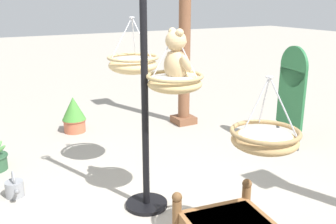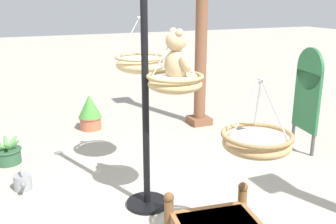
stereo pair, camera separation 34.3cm
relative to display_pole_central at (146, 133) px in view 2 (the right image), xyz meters
name	(u,v)px [view 2 (the right image)]	position (x,y,z in m)	size (l,w,h in m)	color
ground_plane	(164,208)	(0.14, 0.13, -0.81)	(40.00, 40.00, 0.00)	#A8A093
display_pole_central	(146,133)	(0.00, 0.00, 0.00)	(0.44, 0.44, 2.56)	black
hanging_basket_with_teddy	(175,82)	(0.15, 0.25, 0.54)	(0.55, 0.55, 0.57)	tan
teddy_bear	(177,59)	(0.15, 0.27, 0.76)	(0.35, 0.32, 0.51)	tan
hanging_basket_left_high	(140,63)	(-0.79, 0.22, 0.58)	(0.60, 0.60, 0.65)	tan
hanging_basket_right_low	(257,142)	(1.19, 0.47, 0.26)	(0.55, 0.55, 0.59)	tan
greenhouse_pillar_right	(201,41)	(-2.23, 1.78, 0.62)	(0.38, 0.38, 2.96)	brown
potted_plant_fern_front	(90,112)	(-2.69, -0.03, -0.51)	(0.38, 0.38, 0.59)	#BC6042
potted_plant_bushy_green	(7,154)	(-1.74, -1.35, -0.68)	(0.44, 0.38, 0.35)	#2D5638
display_sign_board	(308,91)	(-0.60, 2.62, 0.07)	(0.58, 0.13, 1.48)	#286B3D
watering_can	(23,181)	(-0.87, -1.20, -0.71)	(0.35, 0.20, 0.30)	gray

